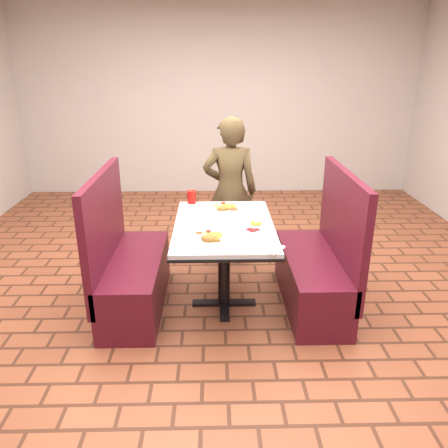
{
  "coord_description": "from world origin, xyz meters",
  "views": [
    {
      "loc": [
        -0.08,
        -3.31,
        2.0
      ],
      "look_at": [
        0.0,
        0.0,
        0.75
      ],
      "focal_mm": 35.0,
      "sensor_mm": 36.0,
      "label": 1
    }
  ],
  "objects_px": {
    "far_dinner_plate": "(226,207)",
    "plantain_plate": "(256,224)",
    "diner_person": "(230,191)",
    "near_dinner_plate": "(210,236)",
    "booth_bench_left": "(129,271)",
    "red_tumbler": "(192,197)",
    "dining_table": "(224,235)",
    "booth_bench_right": "(318,269)"
  },
  "relations": [
    {
      "from": "booth_bench_right",
      "to": "far_dinner_plate",
      "type": "height_order",
      "value": "booth_bench_right"
    },
    {
      "from": "booth_bench_left",
      "to": "near_dinner_plate",
      "type": "distance_m",
      "value": 0.89
    },
    {
      "from": "far_dinner_plate",
      "to": "red_tumbler",
      "type": "distance_m",
      "value": 0.37
    },
    {
      "from": "dining_table",
      "to": "booth_bench_right",
      "type": "distance_m",
      "value": 0.86
    },
    {
      "from": "red_tumbler",
      "to": "diner_person",
      "type": "bearing_deg",
      "value": 44.5
    },
    {
      "from": "plantain_plate",
      "to": "far_dinner_plate",
      "type": "bearing_deg",
      "value": 119.89
    },
    {
      "from": "dining_table",
      "to": "far_dinner_plate",
      "type": "relative_size",
      "value": 4.09
    },
    {
      "from": "booth_bench_right",
      "to": "plantain_plate",
      "type": "distance_m",
      "value": 0.69
    },
    {
      "from": "diner_person",
      "to": "far_dinner_plate",
      "type": "bearing_deg",
      "value": 85.67
    },
    {
      "from": "plantain_plate",
      "to": "near_dinner_plate",
      "type": "bearing_deg",
      "value": -141.8
    },
    {
      "from": "booth_bench_left",
      "to": "plantain_plate",
      "type": "xyz_separation_m",
      "value": [
        1.05,
        -0.04,
        0.43
      ]
    },
    {
      "from": "dining_table",
      "to": "booth_bench_left",
      "type": "xyz_separation_m",
      "value": [
        -0.8,
        0.0,
        -0.32
      ]
    },
    {
      "from": "booth_bench_right",
      "to": "red_tumbler",
      "type": "xyz_separation_m",
      "value": [
        -1.09,
        0.56,
        0.48
      ]
    },
    {
      "from": "booth_bench_right",
      "to": "red_tumbler",
      "type": "distance_m",
      "value": 1.31
    },
    {
      "from": "near_dinner_plate",
      "to": "plantain_plate",
      "type": "height_order",
      "value": "near_dinner_plate"
    },
    {
      "from": "diner_person",
      "to": "plantain_plate",
      "type": "bearing_deg",
      "value": 101.6
    },
    {
      "from": "diner_person",
      "to": "red_tumbler",
      "type": "xyz_separation_m",
      "value": [
        -0.37,
        -0.36,
        0.06
      ]
    },
    {
      "from": "dining_table",
      "to": "near_dinner_plate",
      "type": "xyz_separation_m",
      "value": [
        -0.11,
        -0.32,
        0.13
      ]
    },
    {
      "from": "near_dinner_plate",
      "to": "dining_table",
      "type": "bearing_deg",
      "value": 71.54
    },
    {
      "from": "diner_person",
      "to": "near_dinner_plate",
      "type": "xyz_separation_m",
      "value": [
        -0.19,
        -1.25,
        0.03
      ]
    },
    {
      "from": "plantain_plate",
      "to": "red_tumbler",
      "type": "distance_m",
      "value": 0.81
    },
    {
      "from": "near_dinner_plate",
      "to": "far_dinner_plate",
      "type": "distance_m",
      "value": 0.7
    },
    {
      "from": "far_dinner_plate",
      "to": "plantain_plate",
      "type": "relative_size",
      "value": 1.87
    },
    {
      "from": "dining_table",
      "to": "far_dinner_plate",
      "type": "height_order",
      "value": "far_dinner_plate"
    },
    {
      "from": "booth_bench_left",
      "to": "diner_person",
      "type": "distance_m",
      "value": 1.34
    },
    {
      "from": "dining_table",
      "to": "plantain_plate",
      "type": "xyz_separation_m",
      "value": [
        0.25,
        -0.04,
        0.11
      ]
    },
    {
      "from": "near_dinner_plate",
      "to": "red_tumbler",
      "type": "relative_size",
      "value": 2.37
    },
    {
      "from": "far_dinner_plate",
      "to": "plantain_plate",
      "type": "xyz_separation_m",
      "value": [
        0.23,
        -0.4,
        -0.02
      ]
    },
    {
      "from": "booth_bench_left",
      "to": "red_tumbler",
      "type": "height_order",
      "value": "booth_bench_left"
    },
    {
      "from": "booth_bench_left",
      "to": "far_dinner_plate",
      "type": "bearing_deg",
      "value": 23.55
    },
    {
      "from": "dining_table",
      "to": "diner_person",
      "type": "xyz_separation_m",
      "value": [
        0.08,
        0.92,
        0.1
      ]
    },
    {
      "from": "far_dinner_plate",
      "to": "plantain_plate",
      "type": "distance_m",
      "value": 0.46
    },
    {
      "from": "far_dinner_plate",
      "to": "diner_person",
      "type": "bearing_deg",
      "value": 84.18
    },
    {
      "from": "booth_bench_right",
      "to": "near_dinner_plate",
      "type": "relative_size",
      "value": 4.29
    },
    {
      "from": "diner_person",
      "to": "near_dinner_plate",
      "type": "bearing_deg",
      "value": 82.76
    },
    {
      "from": "dining_table",
      "to": "diner_person",
      "type": "distance_m",
      "value": 0.93
    },
    {
      "from": "red_tumbler",
      "to": "booth_bench_left",
      "type": "bearing_deg",
      "value": -132.43
    },
    {
      "from": "diner_person",
      "to": "far_dinner_plate",
      "type": "relative_size",
      "value": 5.07
    },
    {
      "from": "booth_bench_right",
      "to": "diner_person",
      "type": "bearing_deg",
      "value": 127.75
    },
    {
      "from": "booth_bench_left",
      "to": "red_tumbler",
      "type": "xyz_separation_m",
      "value": [
        0.51,
        0.56,
        0.48
      ]
    },
    {
      "from": "near_dinner_plate",
      "to": "plantain_plate",
      "type": "distance_m",
      "value": 0.46
    },
    {
      "from": "booth_bench_left",
      "to": "dining_table",
      "type": "bearing_deg",
      "value": 0.0
    }
  ]
}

